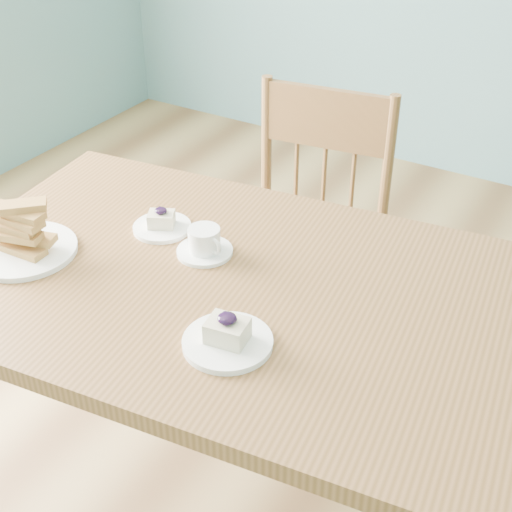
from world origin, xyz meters
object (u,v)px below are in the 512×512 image
biscotti_plate (21,237)px  coffee_cup (205,243)px  dining_chair (307,244)px  cheesecake_plate_far (162,224)px  cheesecake_plate_near (228,337)px  dining_table (257,316)px

biscotti_plate → coffee_cup: bearing=30.6°
dining_chair → coffee_cup: size_ratio=7.33×
coffee_cup → dining_chair: bearing=109.5°
coffee_cup → biscotti_plate: bearing=-131.9°
dining_chair → cheesecake_plate_far: bearing=-111.2°
cheesecake_plate_far → coffee_cup: bearing=-12.7°
dining_chair → biscotti_plate: size_ratio=3.92×
coffee_cup → cheesecake_plate_near: bearing=-30.6°
cheesecake_plate_near → biscotti_plate: 0.59m
cheesecake_plate_near → biscotti_plate: biscotti_plate is taller
cheesecake_plate_far → biscotti_plate: (-0.21, -0.25, 0.03)m
cheesecake_plate_far → cheesecake_plate_near: bearing=-37.0°
dining_chair → coffee_cup: bearing=-95.8°
dining_table → cheesecake_plate_near: size_ratio=8.80×
dining_table → cheesecake_plate_near: (0.05, -0.19, 0.10)m
dining_table → biscotti_plate: (-0.54, -0.16, 0.12)m
dining_table → cheesecake_plate_near: bearing=-82.8°
dining_table → coffee_cup: bearing=155.5°
dining_chair → dining_table: bearing=-80.9°
dining_table → biscotti_plate: size_ratio=6.38×
coffee_cup → cheesecake_plate_far: bearing=-175.2°
dining_chair → cheesecake_plate_near: 0.92m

